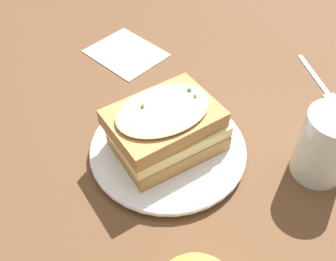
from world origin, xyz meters
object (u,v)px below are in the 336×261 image
(sandwich, at_px, (166,128))
(fork, at_px, (328,94))
(water_glass, at_px, (326,146))
(dinner_plate, at_px, (168,149))
(napkin, at_px, (126,53))

(sandwich, xyz_separation_m, fork, (0.18, 0.25, -0.05))
(water_glass, xyz_separation_m, fork, (-0.02, 0.17, -0.05))
(dinner_plate, relative_size, fork, 1.55)
(fork, bearing_deg, sandwich, 12.88)
(dinner_plate, xyz_separation_m, napkin, (-0.19, 0.18, -0.01))
(sandwich, distance_m, water_glass, 0.22)
(sandwich, bearing_deg, napkin, 136.07)
(dinner_plate, height_order, sandwich, sandwich)
(water_glass, xyz_separation_m, napkin, (-0.39, 0.11, -0.05))
(fork, xyz_separation_m, napkin, (-0.37, -0.07, 0.00))
(water_glass, relative_size, fork, 0.71)
(dinner_plate, xyz_separation_m, fork, (0.18, 0.25, -0.01))
(sandwich, height_order, fork, sandwich)
(dinner_plate, bearing_deg, water_glass, 20.22)
(dinner_plate, relative_size, water_glass, 2.19)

